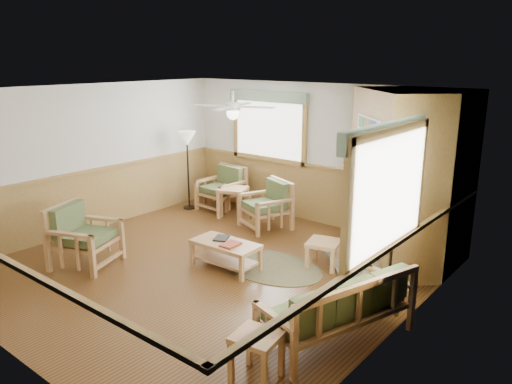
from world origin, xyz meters
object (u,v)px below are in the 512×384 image
Objects in this scene: armchair_back_left at (221,189)px; floor_lamp_left at (188,170)px; coffee_table at (226,255)px; footstool at (324,254)px; floor_lamp_right at (393,230)px; armchair_left at (85,236)px; end_table_chairs at (233,202)px; end_table_sofa at (257,357)px; sofa at (337,306)px; armchair_back_right at (265,205)px.

floor_lamp_left is (-0.59, -0.39, 0.38)m from armchair_back_left.
coffee_table is 1.52m from footstool.
floor_lamp_right is (4.44, -1.34, 0.43)m from armchair_back_left.
armchair_left is 1.60× the size of end_table_chairs.
floor_lamp_left reaches higher than armchair_left.
end_table_sofa is 0.28× the size of floor_lamp_right.
end_table_chairs is at bearing -106.50° from sofa.
coffee_table is (-2.34, 0.68, -0.20)m from sofa.
armchair_back_left is at bearing 33.34° from floor_lamp_left.
armchair_back_left is 4.66m from floor_lamp_right.
end_table_sofa reaches higher than footstool.
armchair_back_right reaches higher than end_table_chairs.
armchair_back_left is 0.80m from floor_lamp_left.
floor_lamp_right is at bearing 19.11° from coffee_table.
sofa is 3.79× the size of footstool.
armchair_back_left is at bearing 131.98° from coffee_table.
coffee_table is 1.76× the size of end_table_chairs.
floor_lamp_right is at bearing -10.68° from floor_lamp_left.
floor_lamp_right is (0.17, 2.72, 0.64)m from end_table_sofa.
armchair_back_right is 4.65m from end_table_sofa.
armchair_back_left is at bearing 163.26° from floor_lamp_right.
armchair_left is at bearing -80.15° from armchair_back_left.
end_table_chairs reaches higher than end_table_sofa.
floor_lamp_left is (-4.86, 3.67, 0.59)m from end_table_sofa.
footstool is (2.90, 2.30, -0.27)m from armchair_left.
armchair_back_left reaches higher than coffee_table.
sofa is 1.19m from end_table_sofa.
sofa reaches higher than footstool.
floor_lamp_left is 5.12m from floor_lamp_right.
end_table_chairs is (-0.93, 0.12, -0.15)m from armchair_back_right.
floor_lamp_right is (1.15, -0.12, 0.68)m from footstool.
floor_lamp_left is (-2.76, 1.84, 0.63)m from coffee_table.
armchair_back_left is at bearing 156.72° from end_table_chairs.
end_table_chairs is at bearing 164.20° from floor_lamp_right.
sofa is 5.70m from floor_lamp_left.
armchair_back_right is at bearing 154.85° from footstool.
floor_lamp_right is (2.97, -0.98, 0.44)m from armchair_back_right.
armchair_back_right is 1.78× the size of end_table_sofa.
sofa reaches higher than end_table_sofa.
armchair_left is at bearing -151.74° from floor_lamp_right.
sofa is 2.09m from footstool.
floor_lamp_right reaches higher than armchair_left.
end_table_chairs reaches higher than coffee_table.
sofa is 1.99× the size of armchair_back_left.
armchair_back_right is 0.93× the size of armchair_left.
armchair_back_left reaches higher than armchair_back_right.
floor_lamp_right is (5.03, -0.95, 0.05)m from floor_lamp_left.
armchair_left reaches higher than armchair_back_left.
sofa is 2.01× the size of armchair_back_right.
armchair_back_right is 3.16m from floor_lamp_right.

